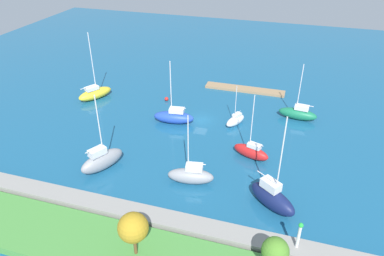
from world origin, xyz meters
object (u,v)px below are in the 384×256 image
object	(u,v)px
sailboat_gray_lone_north	(191,175)
mooring_buoy_red	(166,99)
harbor_beacon	(299,234)
sailboat_white_lone_south	(235,120)
sailboat_gray_center_basin	(102,160)
sailboat_blue_inner_mooring	(174,117)
sailboat_green_by_breakwater	(298,113)
sailboat_yellow_east_end	(95,93)
sailboat_red_far_north	(251,151)
park_tree_center	(275,251)
sailboat_navy_off_beacon	(272,197)
pier_dock	(245,89)
park_tree_east	(133,228)

from	to	relation	value
sailboat_gray_lone_north	mooring_buoy_red	bearing A→B (deg)	-71.29
harbor_beacon	sailboat_white_lone_south	distance (m)	31.12
sailboat_gray_center_basin	sailboat_white_lone_south	xyz separation A→B (m)	(-17.33, -19.87, -0.69)
sailboat_gray_center_basin	mooring_buoy_red	distance (m)	25.71
sailboat_blue_inner_mooring	sailboat_white_lone_south	xyz separation A→B (m)	(-11.47, -2.73, -0.36)
sailboat_green_by_breakwater	sailboat_white_lone_south	xyz separation A→B (m)	(11.25, 5.81, -0.29)
sailboat_gray_lone_north	mooring_buoy_red	xyz separation A→B (m)	(13.25, -24.84, -0.94)
sailboat_yellow_east_end	sailboat_gray_center_basin	bearing A→B (deg)	-118.11
sailboat_blue_inner_mooring	sailboat_red_far_north	world-z (taller)	sailboat_blue_inner_mooring
sailboat_gray_center_basin	sailboat_white_lone_south	world-z (taller)	sailboat_gray_center_basin
park_tree_center	sailboat_navy_off_beacon	world-z (taller)	sailboat_navy_off_beacon
pier_dock	sailboat_yellow_east_end	world-z (taller)	sailboat_yellow_east_end
harbor_beacon	mooring_buoy_red	world-z (taller)	harbor_beacon
pier_dock	sailboat_white_lone_south	bearing A→B (deg)	93.43
park_tree_east	sailboat_yellow_east_end	bearing A→B (deg)	-53.96
park_tree_center	sailboat_blue_inner_mooring	size ratio (longest dim) A/B	0.41
mooring_buoy_red	sailboat_navy_off_beacon	bearing A→B (deg)	133.68
pier_dock	sailboat_gray_lone_north	xyz separation A→B (m)	(2.01, 35.12, 1.09)
mooring_buoy_red	park_tree_center	bearing A→B (deg)	124.75
sailboat_navy_off_beacon	mooring_buoy_red	size ratio (longest dim) A/B	16.91
park_tree_center	sailboat_blue_inner_mooring	bearing A→B (deg)	-53.80
pier_dock	sailboat_yellow_east_end	bearing A→B (deg)	24.37
sailboat_red_far_north	sailboat_gray_lone_north	bearing A→B (deg)	68.74
sailboat_yellow_east_end	park_tree_center	bearing A→B (deg)	-100.47
sailboat_yellow_east_end	park_tree_east	bearing A→B (deg)	-114.69
sailboat_blue_inner_mooring	sailboat_navy_off_beacon	bearing A→B (deg)	131.65
harbor_beacon	park_tree_east	size ratio (longest dim) A/B	0.64
park_tree_center	sailboat_white_lone_south	bearing A→B (deg)	-72.34
park_tree_east	sailboat_yellow_east_end	world-z (taller)	sailboat_yellow_east_end
harbor_beacon	park_tree_east	distance (m)	18.70
harbor_beacon	mooring_buoy_red	distance (m)	44.83
park_tree_center	sailboat_blue_inner_mooring	world-z (taller)	sailboat_blue_inner_mooring
park_tree_center	harbor_beacon	bearing A→B (deg)	-119.09
sailboat_white_lone_south	sailboat_gray_lone_north	distance (m)	19.29
harbor_beacon	park_tree_center	bearing A→B (deg)	60.91
sailboat_red_far_north	sailboat_white_lone_south	distance (m)	10.98
park_tree_east	mooring_buoy_red	world-z (taller)	park_tree_east
park_tree_east	park_tree_center	bearing A→B (deg)	-173.39
park_tree_center	sailboat_blue_inner_mooring	distance (m)	37.12
sailboat_blue_inner_mooring	mooring_buoy_red	world-z (taller)	sailboat_blue_inner_mooring
harbor_beacon	mooring_buoy_red	xyz separation A→B (m)	(28.98, -34.05, -3.16)
sailboat_gray_center_basin	pier_dock	bearing A→B (deg)	2.51
park_tree_east	mooring_buoy_red	size ratio (longest dim) A/B	6.83
sailboat_white_lone_south	mooring_buoy_red	distance (m)	17.24
sailboat_red_far_north	sailboat_white_lone_south	size ratio (longest dim) A/B	1.39
sailboat_navy_off_beacon	mooring_buoy_red	bearing A→B (deg)	169.75
park_tree_east	sailboat_yellow_east_end	xyz separation A→B (m)	(26.61, -36.56, -3.84)
harbor_beacon	sailboat_green_by_breakwater	size ratio (longest dim) A/B	0.33
pier_dock	sailboat_green_by_breakwater	size ratio (longest dim) A/B	1.60
pier_dock	mooring_buoy_red	bearing A→B (deg)	33.95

